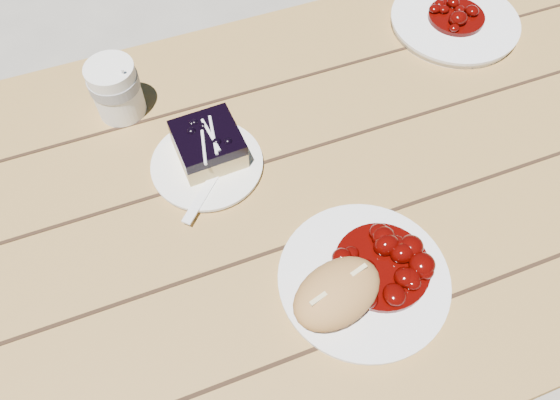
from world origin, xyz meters
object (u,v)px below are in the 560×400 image
object	(u,v)px
picnic_table	(200,275)
main_plate	(363,280)
blueberry_cake	(208,144)
bread_roll	(337,293)
second_plate	(454,22)
dessert_plate	(207,165)
coffee_cup	(116,90)

from	to	relation	value
picnic_table	main_plate	distance (m)	0.33
main_plate	blueberry_cake	world-z (taller)	blueberry_cake
main_plate	picnic_table	bearing A→B (deg)	141.21
bread_roll	blueberry_cake	xyz separation A→B (m)	(-0.09, 0.32, -0.01)
picnic_table	second_plate	world-z (taller)	second_plate
dessert_plate	second_plate	xyz separation A→B (m)	(0.56, 0.16, 0.00)
main_plate	blueberry_cake	distance (m)	0.33
main_plate	blueberry_cake	size ratio (longest dim) A/B	2.30
picnic_table	dessert_plate	distance (m)	0.21
blueberry_cake	coffee_cup	size ratio (longest dim) A/B	1.02
bread_roll	picnic_table	bearing A→B (deg)	129.77
picnic_table	blueberry_cake	bearing A→B (deg)	58.08
main_plate	blueberry_cake	xyz separation A→B (m)	(-0.14, 0.30, 0.03)
coffee_cup	second_plate	distance (m)	0.67
dessert_plate	picnic_table	bearing A→B (deg)	-121.67
bread_roll	coffee_cup	size ratio (longest dim) A/B	1.28
main_plate	second_plate	size ratio (longest dim) A/B	0.98
picnic_table	blueberry_cake	world-z (taller)	blueberry_cake
bread_roll	second_plate	world-z (taller)	bread_roll
second_plate	blueberry_cake	bearing A→B (deg)	-165.40
blueberry_cake	coffee_cup	xyz separation A→B (m)	(-0.11, 0.16, 0.01)
bread_roll	blueberry_cake	distance (m)	0.33
bread_roll	second_plate	size ratio (longest dim) A/B	0.54
picnic_table	second_plate	bearing A→B (deg)	22.90
picnic_table	dessert_plate	bearing A→B (deg)	58.33
main_plate	dessert_plate	size ratio (longest dim) A/B	1.35
bread_roll	dessert_plate	bearing A→B (deg)	107.71
dessert_plate	coffee_cup	size ratio (longest dim) A/B	1.73
coffee_cup	second_plate	size ratio (longest dim) A/B	0.42
dessert_plate	coffee_cup	bearing A→B (deg)	121.20
bread_roll	second_plate	xyz separation A→B (m)	(0.47, 0.46, -0.04)
second_plate	coffee_cup	bearing A→B (deg)	178.83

